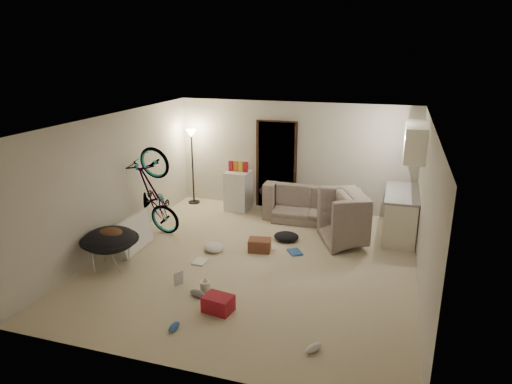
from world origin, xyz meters
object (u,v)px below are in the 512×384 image
(floor_lamp, at_px, (192,151))
(mini_fridge, at_px, (238,190))
(bicycle, at_px, (154,211))
(saucer_chair, at_px, (110,245))
(sofa, at_px, (312,205))
(juicer, at_px, (205,286))
(tv_box, at_px, (135,233))
(kitchen_counter, at_px, (400,215))
(drink_case_a, at_px, (260,245))
(armchair, at_px, (362,224))
(drink_case_b, at_px, (218,304))

(floor_lamp, xyz_separation_m, mini_fridge, (1.19, -0.10, -0.85))
(bicycle, height_order, saucer_chair, bicycle)
(sofa, relative_size, juicer, 8.62)
(tv_box, bearing_deg, saucer_chair, -90.64)
(saucer_chair, bearing_deg, juicer, -9.15)
(kitchen_counter, distance_m, drink_case_a, 2.94)
(armchair, xyz_separation_m, tv_box, (-4.02, -1.64, -0.05))
(floor_lamp, relative_size, drink_case_a, 4.42)
(sofa, xyz_separation_m, armchair, (1.15, -0.99, 0.07))
(sofa, height_order, juicer, sofa)
(armchair, bearing_deg, tv_box, 88.41)
(armchair, distance_m, drink_case_b, 3.61)
(bicycle, bearing_deg, drink_case_a, -87.46)
(kitchen_counter, bearing_deg, drink_case_a, -147.84)
(armchair, xyz_separation_m, drink_case_a, (-1.76, -1.01, -0.26))
(bicycle, distance_m, mini_fridge, 2.25)
(armchair, height_order, mini_fridge, mini_fridge)
(sofa, xyz_separation_m, saucer_chair, (-2.87, -3.39, 0.11))
(drink_case_b, bearing_deg, floor_lamp, 128.19)
(armchair, relative_size, bicycle, 0.61)
(juicer, bearing_deg, bicycle, 135.88)
(drink_case_b, distance_m, juicer, 0.61)
(kitchen_counter, xyz_separation_m, bicycle, (-4.73, -1.41, 0.06))
(bicycle, relative_size, juicer, 7.83)
(floor_lamp, bearing_deg, mini_fridge, -4.78)
(tv_box, distance_m, juicer, 2.17)
(floor_lamp, distance_m, drink_case_a, 3.44)
(saucer_chair, xyz_separation_m, drink_case_a, (2.26, 1.38, -0.30))
(floor_lamp, relative_size, tv_box, 1.86)
(armchair, relative_size, juicer, 4.77)
(juicer, bearing_deg, sofa, 75.08)
(juicer, bearing_deg, tv_box, 150.66)
(sofa, bearing_deg, kitchen_counter, 165.15)
(bicycle, height_order, drink_case_a, bicycle)
(saucer_chair, relative_size, drink_case_a, 2.40)
(floor_lamp, xyz_separation_m, drink_case_a, (2.36, -2.20, -1.19))
(floor_lamp, xyz_separation_m, kitchen_counter, (4.83, -0.65, -0.87))
(floor_lamp, distance_m, kitchen_counter, 4.95)
(floor_lamp, relative_size, juicer, 7.52)
(tv_box, height_order, juicer, tv_box)
(armchair, xyz_separation_m, mini_fridge, (-2.93, 1.09, 0.08))
(floor_lamp, height_order, kitchen_counter, floor_lamp)
(mini_fridge, height_order, tv_box, mini_fridge)
(bicycle, bearing_deg, drink_case_b, -128.76)
(kitchen_counter, height_order, bicycle, bicycle)
(drink_case_a, bearing_deg, sofa, 63.09)
(drink_case_b, relative_size, juicer, 1.70)
(sofa, bearing_deg, drink_case_a, 71.77)
(drink_case_b, bearing_deg, kitchen_counter, 65.92)
(floor_lamp, height_order, drink_case_a, floor_lamp)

